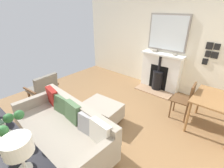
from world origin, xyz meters
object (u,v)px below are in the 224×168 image
object	(u,v)px
mantel_bowl_far	(175,54)
dining_chair_near_fireplace	(186,98)
console_table	(4,142)
dining_table	(216,103)
table_lamp_far_end	(18,147)
sofa	(64,129)
mantel_bowl_near	(154,51)
ottoman	(102,110)
fireplace	(160,73)
armchair_accent	(44,87)

from	to	relation	value
mantel_bowl_far	dining_chair_near_fireplace	xyz separation A→B (m)	(1.04, 0.76, -0.59)
console_table	dining_table	bearing A→B (deg)	147.59
mantel_bowl_far	table_lamp_far_end	world-z (taller)	table_lamp_far_end
mantel_bowl_far	sofa	world-z (taller)	mantel_bowl_far
mantel_bowl_near	mantel_bowl_far	size ratio (longest dim) A/B	1.43
mantel_bowl_far	sofa	xyz separation A→B (m)	(3.19, -0.60, -0.77)
mantel_bowl_near	ottoman	xyz separation A→B (m)	(2.27, 0.05, -0.86)
mantel_bowl_far	fireplace	bearing A→B (deg)	-82.02
ottoman	table_lamp_far_end	xyz separation A→B (m)	(1.77, 0.63, 0.84)
dining_table	dining_chair_near_fireplace	xyz separation A→B (m)	(-0.01, -0.54, -0.11)
ottoman	armchair_accent	xyz separation A→B (m)	(0.42, -1.65, 0.18)
dining_table	table_lamp_far_end	bearing A→B (deg)	-22.08
mantel_bowl_far	armchair_accent	world-z (taller)	mantel_bowl_far
dining_table	fireplace	bearing A→B (deg)	-121.96
dining_table	mantel_bowl_far	bearing A→B (deg)	-128.96
ottoman	console_table	size ratio (longest dim) A/B	0.45
fireplace	table_lamp_far_end	distance (m)	4.06
table_lamp_far_end	console_table	bearing A→B (deg)	-90.00
armchair_accent	dining_table	size ratio (longest dim) A/B	0.87
ottoman	table_lamp_far_end	size ratio (longest dim) A/B	2.00
armchair_accent	dining_chair_near_fireplace	size ratio (longest dim) A/B	0.91
mantel_bowl_far	table_lamp_far_end	xyz separation A→B (m)	(4.04, 0.08, -0.01)
mantel_bowl_far	dining_table	xyz separation A→B (m)	(1.05, 1.30, -0.49)
dining_table	dining_chair_near_fireplace	size ratio (longest dim) A/B	1.05
mantel_bowl_near	ottoman	size ratio (longest dim) A/B	0.20
fireplace	console_table	xyz separation A→B (m)	(3.99, -0.29, 0.20)
fireplace	sofa	xyz separation A→B (m)	(3.14, -0.28, -0.15)
dining_chair_near_fireplace	armchair_accent	bearing A→B (deg)	-60.98
armchair_accent	table_lamp_far_end	distance (m)	2.74
mantel_bowl_near	ottoman	bearing A→B (deg)	1.17
console_table	armchair_accent	bearing A→B (deg)	-130.18
sofa	table_lamp_far_end	size ratio (longest dim) A/B	5.04
sofa	ottoman	world-z (taller)	sofa
fireplace	armchair_accent	xyz separation A→B (m)	(2.64, -1.89, -0.07)
console_table	table_lamp_far_end	size ratio (longest dim) A/B	4.43
dining_table	dining_chair_near_fireplace	bearing A→B (deg)	-90.71
console_table	ottoman	bearing A→B (deg)	178.27
mantel_bowl_near	dining_chair_near_fireplace	distance (m)	1.81
dining_table	dining_chair_near_fireplace	distance (m)	0.55
fireplace	armchair_accent	size ratio (longest dim) A/B	1.53
sofa	dining_table	world-z (taller)	sofa
mantel_bowl_far	armchair_accent	bearing A→B (deg)	-39.37
mantel_bowl_far	dining_table	world-z (taller)	mantel_bowl_far
console_table	table_lamp_far_end	distance (m)	0.79
fireplace	mantel_bowl_far	distance (m)	0.69
mantel_bowl_near	table_lamp_far_end	distance (m)	4.09
ottoman	armchair_accent	bearing A→B (deg)	-75.82
ottoman	table_lamp_far_end	bearing A→B (deg)	19.63
console_table	table_lamp_far_end	xyz separation A→B (m)	(0.00, 0.68, 0.39)
armchair_accent	dining_chair_near_fireplace	world-z (taller)	dining_chair_near_fireplace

